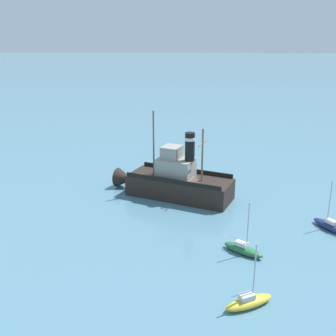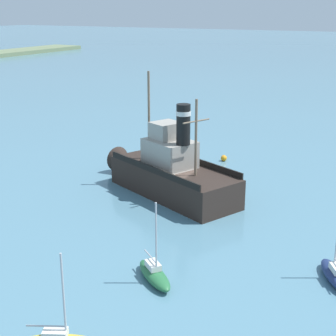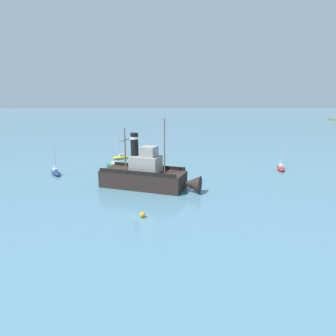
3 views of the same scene
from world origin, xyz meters
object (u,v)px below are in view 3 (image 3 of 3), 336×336
Objects in this scene: old_tugboat at (147,175)px; sailboat_green at (114,165)px; sailboat_navy at (56,172)px; sailboat_yellow at (121,157)px; mooring_buoy at (142,215)px; sailboat_red at (281,168)px.

old_tugboat is 14.53m from sailboat_green.
sailboat_navy is (-8.22, -15.22, -1.40)m from old_tugboat.
mooring_buoy is (31.42, 4.98, -0.12)m from sailboat_yellow.
sailboat_red is 7.89× the size of mooring_buoy.
sailboat_red reaches higher than mooring_buoy.
mooring_buoy is at bearing 9.00° from sailboat_yellow.
sailboat_yellow and sailboat_green have the same top height.
sailboat_red is 1.00× the size of sailboat_green.
old_tugboat is 2.97× the size of sailboat_green.
sailboat_yellow and sailboat_navy have the same top height.
sailboat_yellow is 7.48m from sailboat_green.
sailboat_red is (-0.71, 38.95, 0.00)m from sailboat_navy.
sailboat_yellow is at bearing -165.14° from old_tugboat.
sailboat_navy is at bearing -38.40° from sailboat_yellow.
sailboat_yellow is 1.00× the size of sailboat_green.
sailboat_red is at bearing 129.29° from mooring_buoy.
sailboat_green is (7.45, -0.67, 0.00)m from sailboat_yellow.
sailboat_red is (11.62, 29.18, 0.00)m from sailboat_yellow.
sailboat_green is at bearing -166.73° from mooring_buoy.
mooring_buoy is at bearing -50.71° from sailboat_red.
old_tugboat is at bearing 14.86° from sailboat_yellow.
sailboat_red is at bearing 82.05° from sailboat_green.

